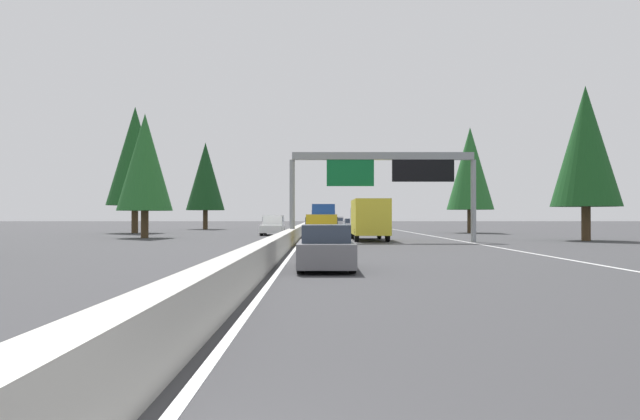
{
  "coord_description": "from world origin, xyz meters",
  "views": [
    {
      "loc": [
        -3.54,
        -1.54,
        1.74
      ],
      "look_at": [
        45.24,
        -1.6,
        2.26
      ],
      "focal_mm": 33.95,
      "sensor_mm": 36.0,
      "label": 1
    }
  ],
  "objects_px": {
    "oncoming_near": "(273,225)",
    "conifer_left_near": "(145,162)",
    "sedan_far_right": "(350,225)",
    "conifer_right_mid": "(470,169)",
    "bus_distant_a": "(323,217)",
    "sedan_near_center": "(361,222)",
    "sign_gantry_overhead": "(385,171)",
    "pickup_mid_center": "(321,230)",
    "box_truck_mid_left": "(369,218)",
    "sedan_near_right": "(326,249)",
    "sedan_far_center": "(339,222)",
    "conifer_left_far": "(205,176)",
    "minivan_far_left": "(338,220)",
    "conifer_left_mid": "(135,156)",
    "conifer_right_near": "(586,146)"
  },
  "relations": [
    {
      "from": "oncoming_near",
      "to": "conifer_left_near",
      "type": "relative_size",
      "value": 0.56
    },
    {
      "from": "sedan_far_right",
      "to": "conifer_right_mid",
      "type": "bearing_deg",
      "value": -139.06
    },
    {
      "from": "bus_distant_a",
      "to": "conifer_left_near",
      "type": "relative_size",
      "value": 1.14
    },
    {
      "from": "sedan_near_center",
      "to": "bus_distant_a",
      "type": "distance_m",
      "value": 36.35
    },
    {
      "from": "sign_gantry_overhead",
      "to": "pickup_mid_center",
      "type": "height_order",
      "value": "sign_gantry_overhead"
    },
    {
      "from": "pickup_mid_center",
      "to": "box_truck_mid_left",
      "type": "xyz_separation_m",
      "value": [
        8.21,
        -3.5,
        0.7
      ]
    },
    {
      "from": "sedan_near_center",
      "to": "sedan_near_right",
      "type": "bearing_deg",
      "value": 175.26
    },
    {
      "from": "sedan_far_center",
      "to": "conifer_left_far",
      "type": "xyz_separation_m",
      "value": [
        -31.49,
        19.12,
        6.49
      ]
    },
    {
      "from": "sedan_far_center",
      "to": "conifer_right_mid",
      "type": "xyz_separation_m",
      "value": [
        -49.52,
        -12.34,
        6.13
      ]
    },
    {
      "from": "minivan_far_left",
      "to": "bus_distant_a",
      "type": "distance_m",
      "value": 50.06
    },
    {
      "from": "conifer_left_mid",
      "to": "sedan_near_right",
      "type": "bearing_deg",
      "value": -155.73
    },
    {
      "from": "pickup_mid_center",
      "to": "conifer_right_mid",
      "type": "xyz_separation_m",
      "value": [
        28.01,
        -15.87,
        5.9
      ]
    },
    {
      "from": "sedan_near_center",
      "to": "oncoming_near",
      "type": "height_order",
      "value": "oncoming_near"
    },
    {
      "from": "bus_distant_a",
      "to": "sedan_far_center",
      "type": "distance_m",
      "value": 42.16
    },
    {
      "from": "minivan_far_left",
      "to": "conifer_right_mid",
      "type": "bearing_deg",
      "value": -168.01
    },
    {
      "from": "conifer_left_far",
      "to": "bus_distant_a",
      "type": "bearing_deg",
      "value": -123.53
    },
    {
      "from": "conifer_left_mid",
      "to": "minivan_far_left",
      "type": "bearing_deg",
      "value": -21.49
    },
    {
      "from": "pickup_mid_center",
      "to": "conifer_left_mid",
      "type": "height_order",
      "value": "conifer_left_mid"
    },
    {
      "from": "sedan_far_right",
      "to": "conifer_left_mid",
      "type": "relative_size",
      "value": 0.33
    },
    {
      "from": "sedan_far_center",
      "to": "conifer_right_mid",
      "type": "distance_m",
      "value": 51.4
    },
    {
      "from": "pickup_mid_center",
      "to": "sedan_near_center",
      "type": "bearing_deg",
      "value": -5.87
    },
    {
      "from": "sign_gantry_overhead",
      "to": "oncoming_near",
      "type": "bearing_deg",
      "value": 29.24
    },
    {
      "from": "oncoming_near",
      "to": "conifer_left_mid",
      "type": "height_order",
      "value": "conifer_left_mid"
    },
    {
      "from": "oncoming_near",
      "to": "conifer_right_mid",
      "type": "xyz_separation_m",
      "value": [
        7.11,
        -20.36,
        5.9
      ]
    },
    {
      "from": "oncoming_near",
      "to": "conifer_right_near",
      "type": "distance_m",
      "value": 27.74
    },
    {
      "from": "sedan_near_center",
      "to": "conifer_left_near",
      "type": "distance_m",
      "value": 62.5
    },
    {
      "from": "bus_distant_a",
      "to": "conifer_right_near",
      "type": "height_order",
      "value": "conifer_right_near"
    },
    {
      "from": "conifer_left_near",
      "to": "sign_gantry_overhead",
      "type": "bearing_deg",
      "value": -112.42
    },
    {
      "from": "conifer_right_near",
      "to": "box_truck_mid_left",
      "type": "bearing_deg",
      "value": 86.79
    },
    {
      "from": "conifer_right_mid",
      "to": "conifer_left_mid",
      "type": "height_order",
      "value": "conifer_left_mid"
    },
    {
      "from": "box_truck_mid_left",
      "to": "conifer_right_mid",
      "type": "bearing_deg",
      "value": -31.99
    },
    {
      "from": "sedan_far_center",
      "to": "sedan_near_center",
      "type": "bearing_deg",
      "value": -149.27
    },
    {
      "from": "sign_gantry_overhead",
      "to": "minivan_far_left",
      "type": "height_order",
      "value": "sign_gantry_overhead"
    },
    {
      "from": "sedan_far_center",
      "to": "conifer_left_near",
      "type": "distance_m",
      "value": 67.4
    },
    {
      "from": "conifer_left_near",
      "to": "sedan_near_center",
      "type": "bearing_deg",
      "value": -20.2
    },
    {
      "from": "sedan_near_right",
      "to": "conifer_left_mid",
      "type": "bearing_deg",
      "value": 24.27
    },
    {
      "from": "conifer_left_mid",
      "to": "conifer_left_far",
      "type": "bearing_deg",
      "value": -11.14
    },
    {
      "from": "pickup_mid_center",
      "to": "conifer_right_near",
      "type": "height_order",
      "value": "conifer_right_near"
    },
    {
      "from": "box_truck_mid_left",
      "to": "conifer_left_far",
      "type": "height_order",
      "value": "conifer_left_far"
    },
    {
      "from": "conifer_right_near",
      "to": "conifer_left_far",
      "type": "relative_size",
      "value": 0.94
    },
    {
      "from": "conifer_right_mid",
      "to": "sedan_near_right",
      "type": "bearing_deg",
      "value": 160.31
    },
    {
      "from": "bus_distant_a",
      "to": "conifer_right_mid",
      "type": "distance_m",
      "value": 17.99
    },
    {
      "from": "sign_gantry_overhead",
      "to": "box_truck_mid_left",
      "type": "distance_m",
      "value": 4.59
    },
    {
      "from": "bus_distant_a",
      "to": "sedan_far_center",
      "type": "relative_size",
      "value": 2.61
    },
    {
      "from": "conifer_right_mid",
      "to": "pickup_mid_center",
      "type": "bearing_deg",
      "value": 150.47
    },
    {
      "from": "sedan_near_right",
      "to": "conifer_left_far",
      "type": "height_order",
      "value": "conifer_left_far"
    },
    {
      "from": "oncoming_near",
      "to": "conifer_left_near",
      "type": "bearing_deg",
      "value": -49.82
    },
    {
      "from": "minivan_far_left",
      "to": "bus_distant_a",
      "type": "xyz_separation_m",
      "value": [
        -49.94,
        3.34,
        0.77
      ]
    },
    {
      "from": "minivan_far_left",
      "to": "conifer_left_near",
      "type": "distance_m",
      "value": 75.06
    },
    {
      "from": "sedan_far_center",
      "to": "conifer_right_near",
      "type": "height_order",
      "value": "conifer_right_near"
    }
  ]
}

